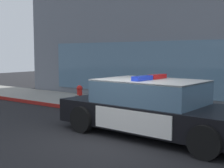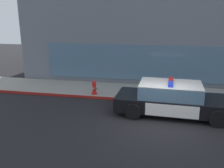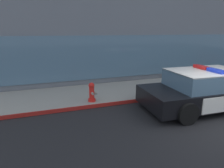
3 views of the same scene
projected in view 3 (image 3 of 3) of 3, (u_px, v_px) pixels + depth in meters
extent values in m
plane|color=black|center=(224.00, 124.00, 5.80)|extent=(48.00, 48.00, 0.00)
cube|color=gray|center=(156.00, 87.00, 9.32)|extent=(48.00, 2.70, 0.15)
cube|color=maroon|center=(173.00, 96.00, 8.07)|extent=(28.80, 0.04, 0.14)
cube|color=slate|center=(148.00, 2.00, 14.96)|extent=(23.67, 10.31, 9.66)
cube|color=slate|center=(146.00, 55.00, 10.25)|extent=(14.20, 0.08, 2.10)
cube|color=black|center=(209.00, 94.00, 7.02)|extent=(5.05, 2.11, 0.60)
cube|color=silver|center=(168.00, 94.00, 6.50)|extent=(1.47, 1.92, 0.05)
cube|color=silver|center=(190.00, 87.00, 7.88)|extent=(2.09, 0.12, 0.51)
cube|color=yellow|center=(189.00, 87.00, 7.90)|extent=(0.22, 0.02, 0.26)
cube|color=slate|center=(207.00, 79.00, 6.81)|extent=(2.66, 1.82, 0.60)
cube|color=silver|center=(208.00, 71.00, 6.74)|extent=(2.66, 1.82, 0.04)
cube|color=red|center=(201.00, 67.00, 7.03)|extent=(0.23, 0.65, 0.11)
cube|color=blue|center=(216.00, 71.00, 6.40)|extent=(0.23, 0.65, 0.11)
cylinder|color=black|center=(223.00, 87.00, 8.40)|extent=(0.69, 0.25, 0.68)
cylinder|color=black|center=(156.00, 94.00, 7.49)|extent=(0.69, 0.25, 0.68)
cylinder|color=black|center=(188.00, 114.00, 5.73)|extent=(0.69, 0.25, 0.68)
cylinder|color=red|center=(92.00, 100.00, 7.27)|extent=(0.28, 0.28, 0.10)
cylinder|color=red|center=(92.00, 93.00, 7.20)|extent=(0.19, 0.19, 0.45)
sphere|color=red|center=(91.00, 86.00, 7.12)|extent=(0.22, 0.22, 0.22)
cylinder|color=gray|center=(91.00, 84.00, 7.10)|extent=(0.06, 0.06, 0.05)
cylinder|color=gray|center=(93.00, 94.00, 7.06)|extent=(0.09, 0.10, 0.09)
cylinder|color=gray|center=(91.00, 91.00, 7.33)|extent=(0.09, 0.10, 0.09)
cylinder|color=gray|center=(96.00, 93.00, 7.25)|extent=(0.10, 0.12, 0.12)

